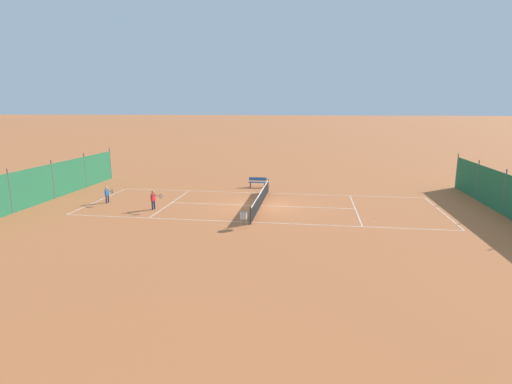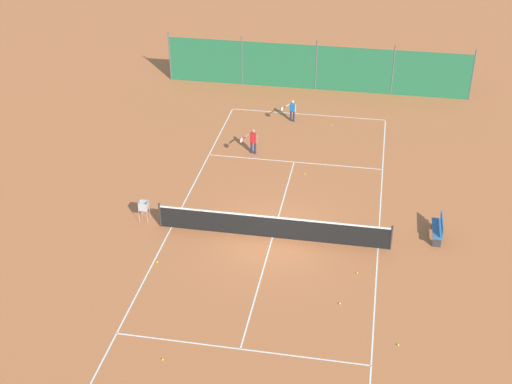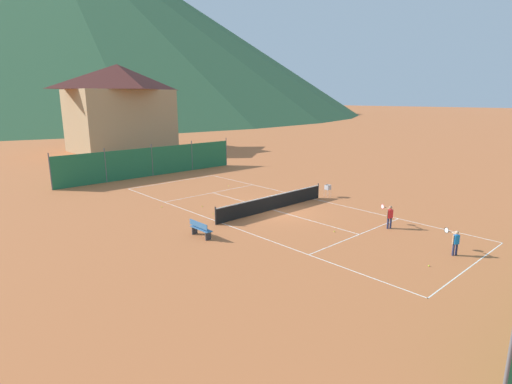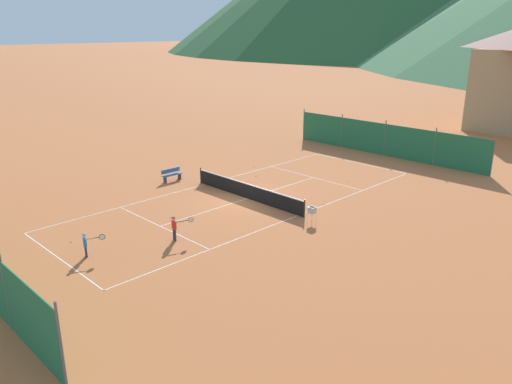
% 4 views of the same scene
% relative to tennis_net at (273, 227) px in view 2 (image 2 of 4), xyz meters
% --- Properties ---
extents(ground_plane, '(600.00, 600.00, 0.00)m').
position_rel_tennis_net_xyz_m(ground_plane, '(0.00, 0.00, -0.50)').
color(ground_plane, '#BC6638').
extents(court_line_markings, '(8.25, 23.85, 0.01)m').
position_rel_tennis_net_xyz_m(court_line_markings, '(0.00, 0.00, -0.50)').
color(court_line_markings, white).
rests_on(court_line_markings, ground).
extents(tennis_net, '(9.18, 0.08, 1.06)m').
position_rel_tennis_net_xyz_m(tennis_net, '(0.00, 0.00, 0.00)').
color(tennis_net, '#2D2D2D').
rests_on(tennis_net, ground).
extents(windscreen_fence_near, '(17.28, 0.08, 2.90)m').
position_rel_tennis_net_xyz_m(windscreen_fence_near, '(-0.00, -15.50, 0.81)').
color(windscreen_fence_near, '#236B42').
rests_on(windscreen_fence_near, ground).
extents(player_far_service, '(0.70, 0.98, 1.28)m').
position_rel_tennis_net_xyz_m(player_far_service, '(2.07, -6.90, 0.25)').
color(player_far_service, '#23284C').
rests_on(player_far_service, ground).
extents(player_near_baseline, '(0.71, 0.89, 1.17)m').
position_rel_tennis_net_xyz_m(player_near_baseline, '(0.74, -10.88, 0.19)').
color(player_near_baseline, '#23284C').
rests_on(player_near_baseline, ground).
extents(tennis_ball_alley_right, '(0.07, 0.07, 0.07)m').
position_rel_tennis_net_xyz_m(tennis_ball_alley_right, '(2.28, 7.31, -0.47)').
color(tennis_ball_alley_right, '#CCE033').
rests_on(tennis_ball_alley_right, ground).
extents(tennis_ball_by_net_left, '(0.07, 0.07, 0.07)m').
position_rel_tennis_net_xyz_m(tennis_ball_by_net_left, '(-2.92, 3.63, -0.47)').
color(tennis_ball_by_net_left, '#CCE033').
rests_on(tennis_ball_by_net_left, ground).
extents(tennis_ball_alley_left, '(0.07, 0.07, 0.07)m').
position_rel_tennis_net_xyz_m(tennis_ball_alley_left, '(3.96, 2.42, -0.47)').
color(tennis_ball_alley_left, '#CCE033').
rests_on(tennis_ball_alley_left, ground).
extents(tennis_ball_by_net_right, '(0.07, 0.07, 0.07)m').
position_rel_tennis_net_xyz_m(tennis_ball_by_net_right, '(-3.40, 1.77, -0.47)').
color(tennis_ball_by_net_right, '#CCE033').
rests_on(tennis_ball_by_net_right, ground).
extents(tennis_ball_near_corner, '(0.07, 0.07, 0.07)m').
position_rel_tennis_net_xyz_m(tennis_ball_near_corner, '(-0.64, -5.27, -0.47)').
color(tennis_ball_near_corner, '#CCE033').
rests_on(tennis_ball_near_corner, ground).
extents(tennis_ball_mid_court, '(0.07, 0.07, 0.07)m').
position_rel_tennis_net_xyz_m(tennis_ball_mid_court, '(-4.90, 5.35, -0.47)').
color(tennis_ball_mid_court, '#CCE033').
rests_on(tennis_ball_mid_court, ground).
extents(tennis_ball_service_box, '(0.07, 0.07, 0.07)m').
position_rel_tennis_net_xyz_m(tennis_ball_service_box, '(-1.35, -10.69, -0.47)').
color(tennis_ball_service_box, '#CCE033').
rests_on(tennis_ball_service_box, ground).
extents(ball_hopper, '(0.36, 0.36, 0.89)m').
position_rel_tennis_net_xyz_m(ball_hopper, '(5.31, -0.27, 0.16)').
color(ball_hopper, '#B7B7BC').
rests_on(ball_hopper, ground).
extents(courtside_bench, '(0.36, 1.50, 0.84)m').
position_rel_tennis_net_xyz_m(courtside_bench, '(-6.34, -1.10, -0.05)').
color(courtside_bench, '#336699').
rests_on(courtside_bench, ground).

